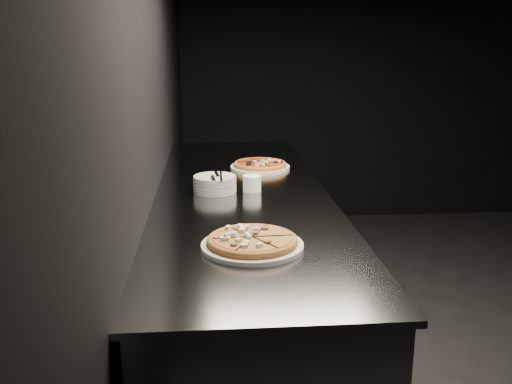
{
  "coord_description": "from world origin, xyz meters",
  "views": [
    {
      "loc": [
        -2.26,
        -2.4,
        1.56
      ],
      "look_at": [
        -2.08,
        -0.15,
        0.96
      ],
      "focal_mm": 40.0,
      "sensor_mm": 36.0,
      "label": 1
    }
  ],
  "objects": [
    {
      "name": "pizza_tomato",
      "position": [
        -2.01,
        0.44,
        0.94
      ],
      "size": [
        0.31,
        0.31,
        0.04
      ],
      "rotation": [
        0.0,
        0.0,
        -0.17
      ],
      "color": "silver",
      "rests_on": "counter"
    },
    {
      "name": "wall_back",
      "position": [
        0.0,
        2.5,
        1.4
      ],
      "size": [
        5.0,
        0.02,
        2.8
      ],
      "primitive_type": "cube",
      "color": "black",
      "rests_on": "floor"
    },
    {
      "name": "counter",
      "position": [
        -2.13,
        0.0,
        0.46
      ],
      "size": [
        0.74,
        2.44,
        0.92
      ],
      "color": "slate",
      "rests_on": "floor"
    },
    {
      "name": "plate_stack",
      "position": [
        -2.25,
        0.01,
        0.95
      ],
      "size": [
        0.18,
        0.18,
        0.07
      ],
      "color": "silver",
      "rests_on": "counter"
    },
    {
      "name": "cutlery",
      "position": [
        -2.24,
        -0.0,
        0.99
      ],
      "size": [
        0.07,
        0.2,
        0.01
      ],
      "rotation": [
        0.0,
        0.0,
        0.1
      ],
      "color": "#B3B6BA",
      "rests_on": "plate_stack"
    },
    {
      "name": "pizza_mushroom",
      "position": [
        -2.14,
        -0.7,
        0.94
      ],
      "size": [
        0.33,
        0.33,
        0.04
      ],
      "rotation": [
        0.0,
        0.0,
        0.06
      ],
      "color": "silver",
      "rests_on": "counter"
    },
    {
      "name": "ramekin",
      "position": [
        -2.08,
        0.0,
        0.96
      ],
      "size": [
        0.08,
        0.08,
        0.07
      ],
      "color": "white",
      "rests_on": "counter"
    },
    {
      "name": "wall_left",
      "position": [
        -2.5,
        0.0,
        1.4
      ],
      "size": [
        0.02,
        5.0,
        2.8
      ],
      "primitive_type": "cube",
      "color": "black",
      "rests_on": "floor"
    }
  ]
}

